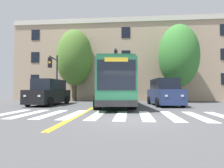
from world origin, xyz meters
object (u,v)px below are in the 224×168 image
car_navy_far_lane (164,93)px  car_black_near_lane (49,93)px  traffic_light_overhead (115,66)px  street_tree_curbside_small (75,58)px  street_tree_curbside_large (178,56)px  city_bus (113,84)px  traffic_light_far_corner (54,71)px

car_navy_far_lane → car_black_near_lane: bearing=-178.9°
traffic_light_overhead → street_tree_curbside_small: 6.05m
street_tree_curbside_large → street_tree_curbside_small: (-12.22, 0.93, 0.13)m
city_bus → car_navy_far_lane: city_bus is taller
car_navy_far_lane → street_tree_curbside_large: (2.59, 4.62, 4.11)m
traffic_light_overhead → street_tree_curbside_large: 7.35m
city_bus → street_tree_curbside_large: size_ratio=1.24×
street_tree_curbside_large → car_black_near_lane: bearing=-159.3°
car_navy_far_lane → traffic_light_overhead: 5.95m
street_tree_curbside_large → car_navy_far_lane: bearing=-119.2°
car_navy_far_lane → traffic_light_overhead: size_ratio=0.85×
car_black_near_lane → traffic_light_overhead: size_ratio=0.90×
car_navy_far_lane → street_tree_curbside_large: bearing=60.8°
car_black_near_lane → car_navy_far_lane: (10.18, 0.20, 0.01)m
car_black_near_lane → street_tree_curbside_large: bearing=20.7°
street_tree_curbside_small → traffic_light_far_corner: bearing=-107.8°
car_black_near_lane → street_tree_curbside_small: 7.18m
street_tree_curbside_large → street_tree_curbside_small: street_tree_curbside_small is taller
street_tree_curbside_large → traffic_light_overhead: bearing=-166.0°
city_bus → car_navy_far_lane: bearing=3.7°
car_black_near_lane → car_navy_far_lane: bearing=1.1°
traffic_light_overhead → car_navy_far_lane: bearing=-33.0°
car_black_near_lane → car_navy_far_lane: size_ratio=1.06×
city_bus → car_navy_far_lane: (4.40, 0.29, -0.78)m
city_bus → traffic_light_far_corner: bearing=159.6°
street_tree_curbside_small → car_black_near_lane: bearing=-95.5°
car_black_near_lane → traffic_light_far_corner: traffic_light_far_corner is taller
traffic_light_overhead → street_tree_curbside_large: (7.01, 1.75, 1.36)m
traffic_light_far_corner → traffic_light_overhead: 6.40m
city_bus → traffic_light_far_corner: (-6.34, 2.36, 1.48)m
city_bus → traffic_light_overhead: size_ratio=1.84×
city_bus → car_black_near_lane: (-5.78, 0.09, -0.79)m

